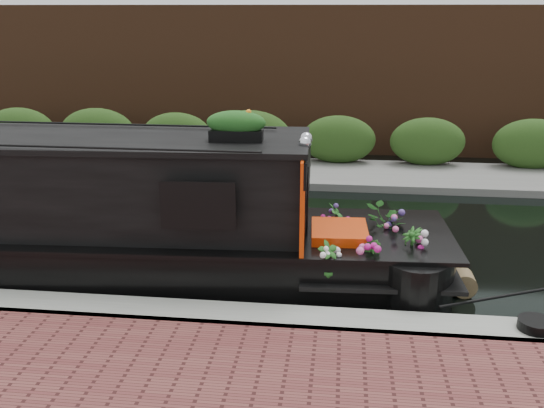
# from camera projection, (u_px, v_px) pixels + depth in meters

# --- Properties ---
(ground) EXTENTS (80.00, 80.00, 0.00)m
(ground) POSITION_uv_depth(u_px,v_px,m) (218.00, 235.00, 10.93)
(ground) COLOR black
(ground) RESTS_ON ground
(near_bank_coping) EXTENTS (40.00, 0.60, 0.50)m
(near_bank_coping) POSITION_uv_depth(u_px,v_px,m) (166.00, 326.00, 7.82)
(near_bank_coping) COLOR gray
(near_bank_coping) RESTS_ON ground
(far_bank_path) EXTENTS (40.00, 2.40, 0.34)m
(far_bank_path) POSITION_uv_depth(u_px,v_px,m) (252.00, 175.00, 14.90)
(far_bank_path) COLOR slate
(far_bank_path) RESTS_ON ground
(far_hedge) EXTENTS (40.00, 1.10, 2.80)m
(far_hedge) POSITION_uv_depth(u_px,v_px,m) (257.00, 166.00, 15.75)
(far_hedge) COLOR #264517
(far_hedge) RESTS_ON ground
(far_brick_wall) EXTENTS (40.00, 1.00, 8.00)m
(far_brick_wall) POSITION_uv_depth(u_px,v_px,m) (267.00, 148.00, 17.73)
(far_brick_wall) COLOR #4E2D1A
(far_brick_wall) RESTS_ON ground
(narrowboat) EXTENTS (11.95, 2.66, 2.80)m
(narrowboat) POSITION_uv_depth(u_px,v_px,m) (35.00, 222.00, 9.16)
(narrowboat) COLOR black
(narrowboat) RESTS_ON ground
(rope_fender) EXTENTS (0.35, 0.35, 0.35)m
(rope_fender) POSITION_uv_depth(u_px,v_px,m) (463.00, 283.00, 8.65)
(rope_fender) COLOR brown
(rope_fender) RESTS_ON ground
(coiled_mooring_rope) EXTENTS (0.43, 0.43, 0.12)m
(coiled_mooring_rope) POSITION_uv_depth(u_px,v_px,m) (536.00, 325.00, 7.23)
(coiled_mooring_rope) COLOR black
(coiled_mooring_rope) RESTS_ON near_bank_coping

